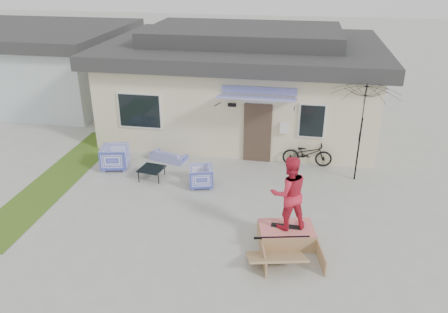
% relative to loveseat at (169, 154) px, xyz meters
% --- Properties ---
extents(ground, '(90.00, 90.00, 0.00)m').
position_rel_loveseat_xyz_m(ground, '(2.05, -3.93, -0.26)').
color(ground, '#A0A199').
rests_on(ground, ground).
extents(grass_strip, '(1.40, 8.00, 0.01)m').
position_rel_loveseat_xyz_m(grass_strip, '(-3.15, -1.93, -0.25)').
color(grass_strip, '#375A1A').
rests_on(grass_strip, ground).
extents(house, '(10.80, 8.49, 4.10)m').
position_rel_loveseat_xyz_m(house, '(2.05, 4.06, 1.68)').
color(house, beige).
rests_on(house, ground).
extents(neighbor_house, '(8.60, 7.60, 3.50)m').
position_rel_loveseat_xyz_m(neighbor_house, '(-8.45, 6.07, 1.53)').
color(neighbor_house, silver).
rests_on(neighbor_house, ground).
extents(loveseat, '(1.37, 0.71, 0.52)m').
position_rel_loveseat_xyz_m(loveseat, '(0.00, 0.00, 0.00)').
color(loveseat, '#2A39AA').
rests_on(loveseat, ground).
extents(armchair_left, '(0.97, 1.01, 0.89)m').
position_rel_loveseat_xyz_m(armchair_left, '(-1.60, -0.89, 0.19)').
color(armchair_left, '#2A39AA').
rests_on(armchair_left, ground).
extents(armchair_right, '(0.85, 0.88, 0.74)m').
position_rel_loveseat_xyz_m(armchair_right, '(1.53, -1.66, 0.11)').
color(armchair_right, '#2A39AA').
rests_on(armchair_right, ground).
extents(coffee_table, '(0.84, 0.84, 0.36)m').
position_rel_loveseat_xyz_m(coffee_table, '(-0.15, -1.42, -0.08)').
color(coffee_table, black).
rests_on(coffee_table, ground).
extents(bicycle, '(1.69, 0.63, 1.07)m').
position_rel_loveseat_xyz_m(bicycle, '(4.79, 0.45, 0.28)').
color(bicycle, black).
rests_on(bicycle, ground).
extents(patio_umbrella, '(2.23, 2.08, 2.20)m').
position_rel_loveseat_xyz_m(patio_umbrella, '(6.33, -0.33, 1.49)').
color(patio_umbrella, black).
rests_on(patio_umbrella, ground).
extents(skate_ramp, '(1.70, 2.04, 0.45)m').
position_rel_loveseat_xyz_m(skate_ramp, '(4.31, -4.23, -0.03)').
color(skate_ramp, '#9B784F').
rests_on(skate_ramp, ground).
extents(skateboard, '(0.77, 0.22, 0.05)m').
position_rel_loveseat_xyz_m(skateboard, '(4.30, -4.18, 0.22)').
color(skateboard, black).
rests_on(skateboard, skate_ramp).
extents(skater, '(1.12, 1.01, 1.89)m').
position_rel_loveseat_xyz_m(skater, '(4.30, -4.18, 1.19)').
color(skater, red).
rests_on(skater, skateboard).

